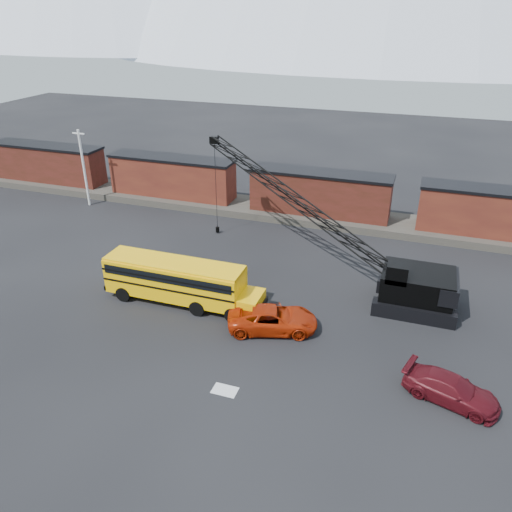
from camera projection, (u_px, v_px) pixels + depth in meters
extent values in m
plane|color=black|center=(242.00, 347.00, 31.10)|extent=(160.00, 160.00, 0.00)
cube|color=white|center=(430.00, 18.00, 313.01)|extent=(800.00, 80.00, 24.00)
cube|color=#4D483F|center=(319.00, 216.00, 49.54)|extent=(120.00, 5.00, 0.70)
cube|color=#561E18|center=(49.00, 163.00, 57.74)|extent=(13.50, 2.90, 4.00)
cube|color=black|center=(45.00, 146.00, 56.82)|extent=(13.70, 3.10, 0.25)
cube|color=black|center=(22.00, 174.00, 59.72)|extent=(2.20, 2.40, 0.60)
cube|color=black|center=(82.00, 181.00, 57.29)|extent=(2.20, 2.40, 0.60)
cube|color=#4A1B15|center=(172.00, 177.00, 53.11)|extent=(13.50, 2.90, 4.00)
cube|color=black|center=(171.00, 158.00, 52.19)|extent=(13.70, 3.10, 0.25)
cube|color=black|center=(140.00, 188.00, 55.09)|extent=(2.20, 2.40, 0.60)
cube|color=black|center=(209.00, 196.00, 52.66)|extent=(2.20, 2.40, 0.60)
cube|color=#561E18|center=(320.00, 193.00, 48.48)|extent=(13.50, 2.90, 4.00)
cube|color=black|center=(321.00, 173.00, 47.56)|extent=(13.70, 3.10, 0.25)
cube|color=black|center=(278.00, 205.00, 50.46)|extent=(2.20, 2.40, 0.60)
cube|color=black|center=(362.00, 215.00, 48.03)|extent=(2.20, 2.40, 0.60)
cube|color=#4A1B15|center=(498.00, 213.00, 43.85)|extent=(13.50, 2.90, 4.00)
cube|color=black|center=(504.00, 191.00, 42.93)|extent=(13.70, 3.10, 0.25)
cube|color=black|center=(445.00, 225.00, 45.83)|extent=(2.20, 2.40, 0.60)
cylinder|color=silver|center=(84.00, 168.00, 51.46)|extent=(0.24, 0.24, 8.00)
cube|color=silver|center=(78.00, 133.00, 49.84)|extent=(1.40, 0.12, 0.12)
cube|color=silver|center=(225.00, 390.00, 27.58)|extent=(1.40, 0.90, 0.02)
cube|color=#FFBB05|center=(175.00, 279.00, 35.09)|extent=(10.00, 2.50, 2.50)
cube|color=#FFBB05|center=(250.00, 302.00, 33.79)|extent=(1.60, 2.30, 1.10)
cube|color=#FFBB05|center=(173.00, 263.00, 34.51)|extent=(10.00, 2.30, 0.18)
cube|color=black|center=(165.00, 279.00, 33.71)|extent=(9.60, 0.05, 0.65)
cube|color=black|center=(182.00, 263.00, 35.84)|extent=(9.60, 0.05, 0.65)
cube|color=black|center=(261.00, 307.00, 33.68)|extent=(0.15, 2.45, 0.35)
cube|color=black|center=(115.00, 280.00, 37.00)|extent=(0.15, 2.50, 0.35)
cylinder|color=black|center=(123.00, 294.00, 35.72)|extent=(1.10, 0.35, 1.10)
cylinder|color=black|center=(140.00, 279.00, 37.67)|extent=(1.10, 0.35, 1.10)
cylinder|color=black|center=(197.00, 308.00, 34.05)|extent=(1.10, 0.35, 1.10)
cylinder|color=black|center=(211.00, 292.00, 35.99)|extent=(1.10, 0.35, 1.10)
cylinder|color=black|center=(233.00, 315.00, 33.29)|extent=(1.10, 0.35, 1.10)
cylinder|color=black|center=(244.00, 298.00, 35.24)|extent=(1.10, 0.35, 1.10)
imported|color=#B32708|center=(273.00, 319.00, 32.44)|extent=(6.35, 4.29, 1.62)
imported|color=#510E16|center=(451.00, 389.00, 26.59)|extent=(5.42, 3.41, 1.46)
cube|color=black|center=(413.00, 313.00, 33.63)|extent=(5.50, 1.00, 1.00)
cube|color=black|center=(416.00, 290.00, 36.33)|extent=(5.50, 1.00, 1.00)
cube|color=black|center=(417.00, 284.00, 34.35)|extent=(4.80, 3.60, 1.80)
cube|color=black|center=(449.00, 286.00, 33.68)|extent=(1.20, 3.80, 1.20)
cube|color=black|center=(397.00, 273.00, 33.20)|extent=(1.40, 1.20, 1.30)
cube|color=black|center=(397.00, 277.00, 32.74)|extent=(1.20, 0.06, 0.90)
cube|color=black|center=(214.00, 140.00, 42.72)|extent=(0.70, 0.50, 0.60)
cylinder|color=black|center=(216.00, 188.00, 44.68)|extent=(0.04, 0.04, 8.44)
cube|color=black|center=(218.00, 230.00, 46.49)|extent=(0.25, 0.25, 0.50)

